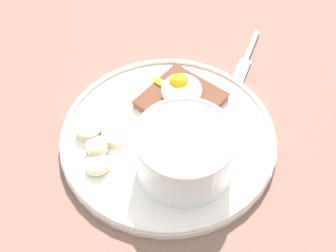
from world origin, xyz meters
TOP-DOWN VIEW (x-y plane):
  - ground_plane at (0.00, 0.00)cm, footprint 120.00×120.00cm
  - plate at (0.00, 0.00)cm, footprint 27.56×27.56cm
  - oatmeal_bowl at (-3.48, -3.87)cm, footprint 11.64×11.64cm
  - toast_slice at (5.79, 0.92)cm, footprint 11.16×11.16cm
  - poached_egg at (5.83, 1.04)cm, footprint 5.46×7.82cm
  - banana_slice_front at (-3.41, 5.83)cm, footprint 3.48×3.51cm
  - banana_slice_left at (-5.83, 6.88)cm, footprint 3.86×3.90cm
  - banana_slice_back at (-8.12, 5.43)cm, footprint 4.13×4.16cm
  - banana_slice_right at (-1.54, 7.73)cm, footprint 3.68×3.81cm
  - banana_slice_inner at (-3.92, 9.18)cm, footprint 4.92×4.92cm
  - knife at (18.01, -3.79)cm, footprint 13.81×2.55cm

SIDE VIEW (x-z plane):
  - ground_plane at x=0.00cm, z-range 0.00..2.00cm
  - knife at x=18.01cm, z-range 2.00..2.80cm
  - plate at x=0.00cm, z-range 2.00..3.60cm
  - banana_slice_back at x=-8.12cm, z-range 2.87..4.25cm
  - toast_slice at x=5.79cm, z-range 3.07..4.12cm
  - banana_slice_front at x=-3.41cm, z-range 2.97..4.31cm
  - banana_slice_left at x=-5.83cm, z-range 2.88..4.47cm
  - banana_slice_inner at x=-3.92cm, z-range 2.97..4.42cm
  - banana_slice_right at x=-1.54cm, z-range 2.86..4.58cm
  - poached_egg at x=5.83cm, z-range 3.79..7.51cm
  - oatmeal_bowl at x=-3.48cm, z-range 2.96..9.57cm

